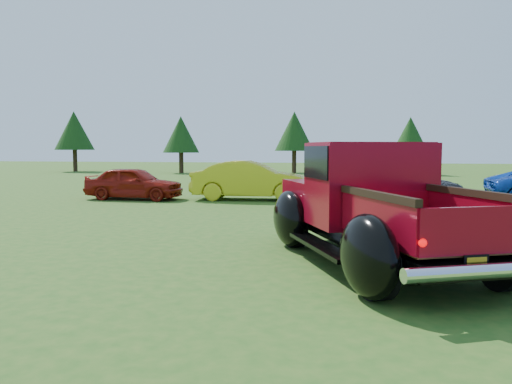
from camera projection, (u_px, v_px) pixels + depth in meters
ground at (279, 248)px, 10.04m from camera, size 120.00×120.00×0.00m
tree_far_west at (74, 131)px, 43.09m from camera, size 3.33×3.33×5.20m
tree_west at (181, 135)px, 40.34m from camera, size 2.94×2.94×4.60m
tree_mid_left at (294, 131)px, 40.65m from camera, size 3.20×3.20×5.00m
tree_mid_right at (410, 136)px, 38.08m from camera, size 2.82×2.82×4.40m
pickup_truck at (369, 204)px, 8.92m from camera, size 4.34×6.02×2.10m
show_car_red at (134, 183)px, 19.52m from camera, size 3.82×1.62×1.29m
show_car_yellow at (251, 180)px, 19.35m from camera, size 4.69×1.88×1.52m
show_car_grey at (393, 184)px, 17.80m from camera, size 5.26×2.98×1.44m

